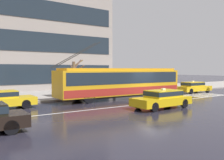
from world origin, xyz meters
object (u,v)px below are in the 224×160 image
taxi_oncoming_near (162,98)px  bus_shelter (76,75)px  taxi_ahead_of_bus (193,87)px  pedestrian_approaching_curb (114,79)px  pedestrian_at_shelter (86,78)px  trolleybus (122,82)px  street_tree_bare (74,76)px

taxi_oncoming_near → bus_shelter: bearing=102.2°
taxi_ahead_of_bus → pedestrian_approaching_curb: 9.32m
bus_shelter → taxi_oncoming_near: bearing=-77.8°
taxi_ahead_of_bus → taxi_oncoming_near: 12.39m
bus_shelter → pedestrian_at_shelter: size_ratio=1.76×
taxi_ahead_of_bus → pedestrian_at_shelter: 12.74m
trolleybus → taxi_ahead_of_bus: size_ratio=2.88×
taxi_ahead_of_bus → pedestrian_approaching_curb: bearing=149.9°
taxi_oncoming_near → bus_shelter: bus_shelter is taller
taxi_oncoming_near → pedestrian_at_shelter: pedestrian_at_shelter is taller
bus_shelter → pedestrian_approaching_curb: size_ratio=1.89×
trolleybus → pedestrian_approaching_curb: trolleybus is taller
street_tree_bare → pedestrian_at_shelter: bearing=-25.7°
taxi_oncoming_near → bus_shelter: 9.83m
trolleybus → bus_shelter: trolleybus is taller
street_tree_bare → pedestrian_approaching_curb: bearing=8.6°
taxi_oncoming_near → bus_shelter: size_ratio=1.26×
taxi_ahead_of_bus → bus_shelter: bus_shelter is taller
taxi_ahead_of_bus → street_tree_bare: bearing=163.7°
trolleybus → pedestrian_approaching_curb: 4.85m
taxi_oncoming_near → street_tree_bare: size_ratio=1.27×
taxi_ahead_of_bus → taxi_oncoming_near: size_ratio=0.99×
bus_shelter → pedestrian_at_shelter: 0.99m
bus_shelter → street_tree_bare: size_ratio=1.01×
bus_shelter → pedestrian_at_shelter: (0.83, -0.43, -0.31)m
taxi_ahead_of_bus → street_tree_bare: 13.85m
bus_shelter → pedestrian_approaching_curb: (5.03, 0.83, -0.49)m
trolleybus → bus_shelter: 4.62m
trolleybus → street_tree_bare: bearing=130.8°
trolleybus → bus_shelter: bearing=129.6°
trolleybus → pedestrian_approaching_curb: bearing=64.2°
pedestrian_approaching_curb → bus_shelter: bearing=-170.6°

